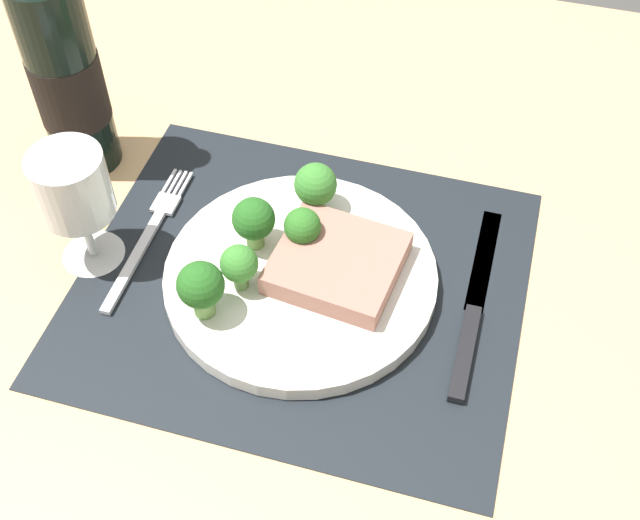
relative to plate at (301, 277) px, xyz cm
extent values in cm
cube|color=tan|center=(0.00, 0.00, -2.60)|extent=(140.00, 110.00, 3.00)
cube|color=black|center=(0.00, 0.00, -0.95)|extent=(41.41, 35.75, 0.30)
cylinder|color=silver|center=(0.00, 0.00, 0.00)|extent=(25.52, 25.52, 1.60)
cube|color=#9E6B5B|center=(3.23, 1.04, 1.91)|extent=(12.32, 11.78, 2.22)
cylinder|color=#6B994C|center=(-5.08, 2.09, 1.70)|extent=(1.71, 1.71, 1.80)
sphere|color=#235B1E|center=(-5.08, 2.09, 4.32)|extent=(4.05, 4.05, 4.05)
cylinder|color=#5B8942|center=(-0.64, 2.93, 1.54)|extent=(1.88, 1.88, 1.48)
sphere|color=#2D6B23|center=(-0.64, 2.93, 3.77)|extent=(3.50, 3.50, 3.50)
cylinder|color=#6B994C|center=(-4.71, -3.04, 1.63)|extent=(1.34, 1.34, 1.66)
sphere|color=#387A2D|center=(-4.71, -3.04, 3.93)|extent=(3.47, 3.47, 3.47)
cylinder|color=#6B994C|center=(-6.86, -6.72, 1.82)|extent=(1.94, 1.94, 2.05)
sphere|color=#235B1E|center=(-6.86, -6.72, 4.64)|extent=(4.21, 4.21, 4.21)
cylinder|color=#5B8942|center=(-0.90, 8.25, 1.53)|extent=(1.85, 1.85, 1.47)
sphere|color=#387A2D|center=(-0.90, 8.25, 4.05)|extent=(4.19, 4.19, 4.19)
cube|color=silver|center=(-16.14, -2.00, -0.55)|extent=(1.00, 13.00, 0.50)
cube|color=silver|center=(-16.14, 5.80, -0.55)|extent=(2.40, 2.60, 0.40)
cube|color=silver|center=(-17.04, 8.90, -0.55)|extent=(0.30, 3.60, 0.35)
cube|color=silver|center=(-16.44, 8.90, -0.55)|extent=(0.30, 3.60, 0.35)
cube|color=silver|center=(-15.84, 8.90, -0.55)|extent=(0.30, 3.60, 0.35)
cube|color=silver|center=(-15.24, 8.90, -0.55)|extent=(0.30, 3.60, 0.35)
cube|color=black|center=(16.20, -3.90, -0.40)|extent=(1.40, 10.00, 0.80)
cube|color=silver|center=(16.20, 7.60, -0.65)|extent=(1.80, 13.00, 0.30)
cylinder|color=black|center=(-26.99, 10.43, 9.53)|extent=(6.95, 6.95, 21.27)
cylinder|color=black|center=(-26.99, 10.43, 8.47)|extent=(7.09, 7.09, 7.44)
cylinder|color=silver|center=(-20.41, -2.04, -0.90)|extent=(6.02, 6.02, 0.40)
cylinder|color=silver|center=(-20.41, -2.04, 2.26)|extent=(0.80, 0.80, 5.92)
cylinder|color=silver|center=(-20.41, -2.04, 8.47)|extent=(6.78, 6.78, 6.50)
cylinder|color=tan|center=(-20.41, -2.04, 6.28)|extent=(5.97, 5.97, 2.12)
camera|label=1|loc=(14.75, -45.38, 59.48)|focal=45.75mm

